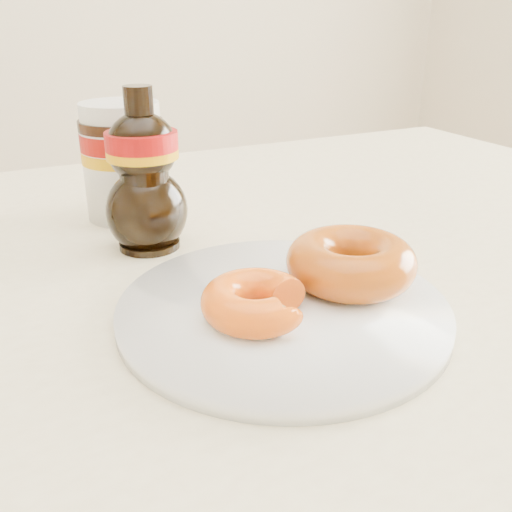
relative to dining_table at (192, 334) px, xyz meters
name	(u,v)px	position (x,y,z in m)	size (l,w,h in m)	color
dining_table	(192,334)	(0.00, 0.00, 0.00)	(1.40, 0.90, 0.75)	#FFF0C2
plate	(283,309)	(0.03, -0.14, 0.09)	(0.27, 0.27, 0.01)	white
donut_bitten	(255,301)	(0.00, -0.15, 0.11)	(0.08, 0.08, 0.03)	orange
donut_whole	(351,262)	(0.10, -0.13, 0.12)	(0.11, 0.11, 0.04)	#AD490B
nutella_jar	(124,157)	(-0.02, 0.16, 0.16)	(0.10, 0.10, 0.14)	white
syrup_bottle	(144,171)	(-0.02, 0.06, 0.17)	(0.09, 0.07, 0.17)	black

